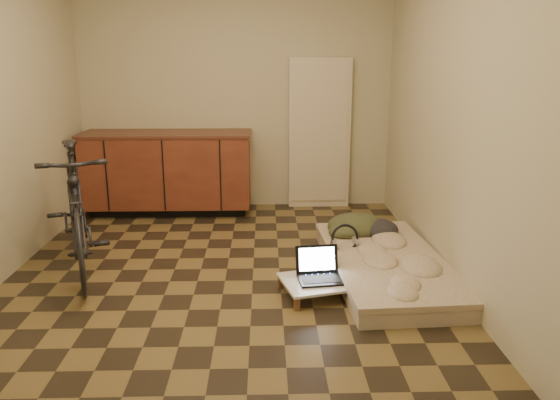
{
  "coord_description": "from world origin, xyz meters",
  "views": [
    {
      "loc": [
        0.32,
        -4.27,
        1.75
      ],
      "look_at": [
        0.45,
        0.16,
        0.55
      ],
      "focal_mm": 35.0,
      "sensor_mm": 36.0,
      "label": 1
    }
  ],
  "objects_px": {
    "futon": "(386,265)",
    "laptop": "(319,272)",
    "bicycle": "(76,204)",
    "lap_desk": "(330,281)"
  },
  "relations": [
    {
      "from": "futon",
      "to": "laptop",
      "type": "distance_m",
      "value": 0.68
    },
    {
      "from": "bicycle",
      "to": "futon",
      "type": "height_order",
      "value": "bicycle"
    },
    {
      "from": "lap_desk",
      "to": "laptop",
      "type": "xyz_separation_m",
      "value": [
        -0.08,
        0.02,
        0.06
      ]
    },
    {
      "from": "bicycle",
      "to": "futon",
      "type": "relative_size",
      "value": 0.95
    },
    {
      "from": "bicycle",
      "to": "laptop",
      "type": "distance_m",
      "value": 2.03
    },
    {
      "from": "bicycle",
      "to": "lap_desk",
      "type": "relative_size",
      "value": 2.24
    },
    {
      "from": "laptop",
      "to": "bicycle",
      "type": "bearing_deg",
      "value": 158.9
    },
    {
      "from": "bicycle",
      "to": "lap_desk",
      "type": "xyz_separation_m",
      "value": [
        2.0,
        -0.5,
        -0.48
      ]
    },
    {
      "from": "bicycle",
      "to": "laptop",
      "type": "bearing_deg",
      "value": -33.86
    },
    {
      "from": "futon",
      "to": "lap_desk",
      "type": "distance_m",
      "value": 0.61
    }
  ]
}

